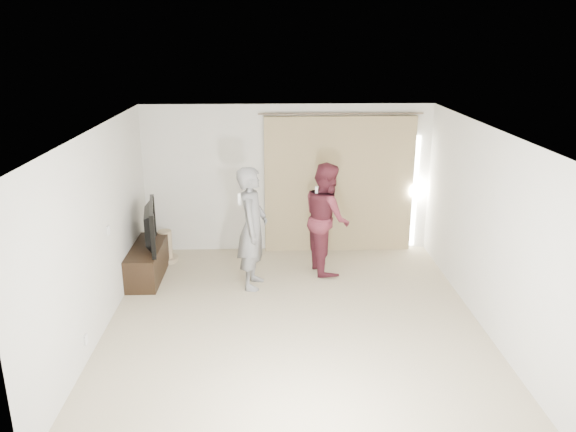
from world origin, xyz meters
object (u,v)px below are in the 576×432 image
object	(u,v)px
tv_console	(148,262)
person_woman	(327,218)
tv	(145,226)
person_man	(252,228)

from	to	relation	value
tv_console	person_woman	xyz separation A→B (m)	(2.86, 0.20, 0.64)
tv	person_woman	distance (m)	2.87
person_man	person_woman	bearing A→B (deg)	26.17
tv_console	person_man	xyz separation A→B (m)	(1.69, -0.38, 0.68)
tv	person_woman	bearing A→B (deg)	-96.65
person_man	person_woman	xyz separation A→B (m)	(1.18, 0.58, -0.04)
person_man	person_woman	size ratio (longest dim) A/B	1.04
person_woman	tv	bearing A→B (deg)	-176.03
tv_console	person_woman	bearing A→B (deg)	3.97
tv	person_man	distance (m)	1.73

